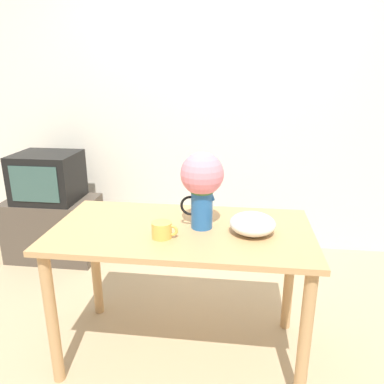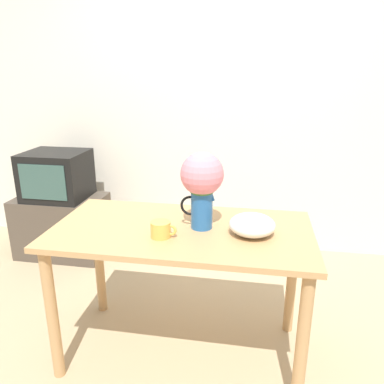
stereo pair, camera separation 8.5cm
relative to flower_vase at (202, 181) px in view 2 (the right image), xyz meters
name	(u,v)px [view 2 (the right image)]	position (x,y,z in m)	size (l,w,h in m)	color
ground_plane	(183,365)	(-0.08, -0.15, -1.04)	(12.00, 12.00, 0.00)	tan
wall_back	(219,105)	(-0.08, 1.49, 0.26)	(8.00, 0.05, 2.60)	silver
table	(182,249)	(-0.10, -0.03, -0.38)	(1.37, 0.72, 0.79)	tan
flower_vase	(202,181)	(0.00, 0.00, 0.00)	(0.23, 0.22, 0.41)	#235B9E
coffee_mug	(161,229)	(-0.18, -0.15, -0.22)	(0.13, 0.10, 0.08)	gold
white_bowl	(252,225)	(0.26, -0.04, -0.20)	(0.24, 0.24, 0.11)	silver
tv_stand	(63,226)	(-1.40, 1.02, -0.78)	(0.76, 0.45, 0.53)	#4C4238
tv_set	(57,175)	(-1.40, 1.01, -0.31)	(0.51, 0.44, 0.40)	black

